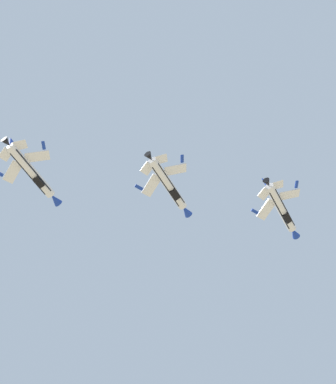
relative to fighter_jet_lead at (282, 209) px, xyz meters
name	(u,v)px	position (x,y,z in m)	size (l,w,h in m)	color
fighter_jet_lead	(282,209)	(0.00, 0.00, 0.00)	(10.26, 15.92, 4.70)	white
fighter_jet_left_wing	(169,185)	(-15.80, -16.38, -0.94)	(10.23, 15.92, 4.75)	white
fighter_jet_right_wing	(32,172)	(-34.89, -31.94, -2.61)	(10.43, 15.92, 4.43)	white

